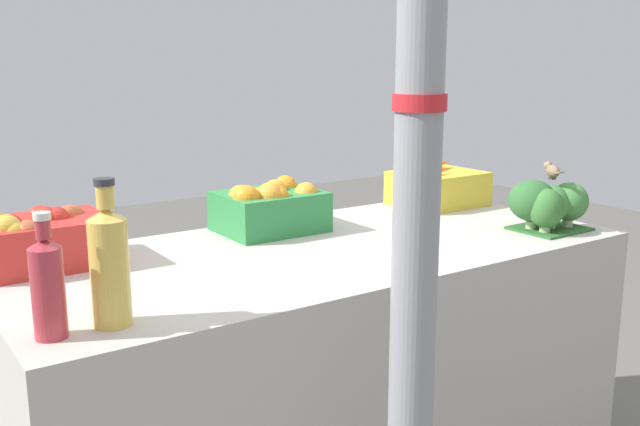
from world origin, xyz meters
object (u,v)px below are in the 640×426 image
(orange_crate, at_px, (270,206))
(carrot_crate, at_px, (437,187))
(support_pole, at_px, (417,169))
(juice_bottle_ruby, at_px, (48,285))
(sparrow_bird, at_px, (552,170))
(juice_bottle_golden, at_px, (109,264))
(broccoli_pile, at_px, (547,204))
(apple_crate, at_px, (41,237))

(orange_crate, relative_size, carrot_crate, 1.00)
(support_pole, distance_m, juice_bottle_ruby, 0.73)
(carrot_crate, bearing_deg, sparrow_bird, -88.01)
(juice_bottle_golden, xyz_separation_m, sparrow_bird, (1.41, 0.04, 0.06))
(orange_crate, relative_size, juice_bottle_golden, 1.02)
(orange_crate, bearing_deg, broccoli_pile, -34.23)
(sparrow_bird, bearing_deg, support_pole, 146.73)
(broccoli_pile, bearing_deg, support_pole, -154.52)
(support_pole, distance_m, broccoli_pile, 1.10)
(apple_crate, xyz_separation_m, sparrow_bird, (1.43, -0.48, 0.11))
(orange_crate, xyz_separation_m, carrot_crate, (0.72, 0.01, -0.01))
(broccoli_pile, bearing_deg, carrot_crate, 89.47)
(broccoli_pile, xyz_separation_m, juice_bottle_ruby, (-1.51, -0.03, 0.02))
(broccoli_pile, height_order, juice_bottle_ruby, juice_bottle_ruby)
(sparrow_bird, bearing_deg, juice_bottle_ruby, 122.73)
(orange_crate, xyz_separation_m, sparrow_bird, (0.74, -0.48, 0.11))
(juice_bottle_ruby, bearing_deg, juice_bottle_golden, -0.00)
(support_pole, height_order, broccoli_pile, support_pole)
(support_pole, xyz_separation_m, juice_bottle_ruby, (-0.54, 0.43, -0.23))
(orange_crate, height_order, juice_bottle_golden, juice_bottle_golden)
(carrot_crate, bearing_deg, broccoli_pile, -90.53)
(orange_crate, distance_m, sparrow_bird, 0.89)
(carrot_crate, xyz_separation_m, juice_bottle_golden, (-1.40, -0.53, 0.06))
(broccoli_pile, bearing_deg, juice_bottle_ruby, -178.91)
(apple_crate, distance_m, broccoli_pile, 1.49)
(juice_bottle_ruby, bearing_deg, carrot_crate, 19.10)
(juice_bottle_ruby, xyz_separation_m, sparrow_bird, (1.53, 0.04, 0.08))
(orange_crate, distance_m, carrot_crate, 0.72)
(sparrow_bird, bearing_deg, juice_bottle_golden, 122.85)
(apple_crate, relative_size, carrot_crate, 1.00)
(support_pole, height_order, juice_bottle_golden, support_pole)
(juice_bottle_golden, height_order, sparrow_bird, juice_bottle_golden)
(sparrow_bird, bearing_deg, carrot_crate, 33.36)
(broccoli_pile, bearing_deg, orange_crate, 145.77)
(support_pole, height_order, apple_crate, support_pole)
(support_pole, xyz_separation_m, broccoli_pile, (0.97, 0.46, -0.25))
(apple_crate, distance_m, juice_bottle_ruby, 0.53)
(broccoli_pile, height_order, sparrow_bird, sparrow_bird)
(broccoli_pile, relative_size, juice_bottle_ruby, 1.00)
(broccoli_pile, distance_m, sparrow_bird, 0.11)
(carrot_crate, xyz_separation_m, juice_bottle_ruby, (-1.52, -0.53, 0.04))
(broccoli_pile, xyz_separation_m, sparrow_bird, (0.02, 0.01, 0.10))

